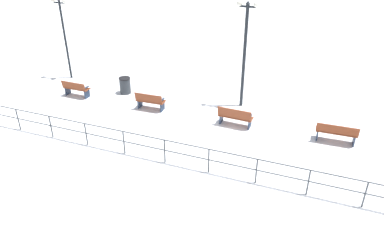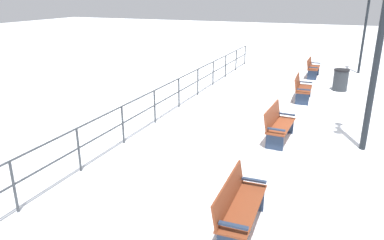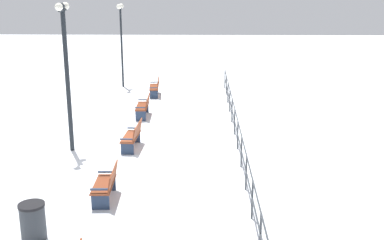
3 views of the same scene
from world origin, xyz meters
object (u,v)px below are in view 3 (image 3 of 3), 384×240
object	(u,v)px
lamppost_near	(121,29)
lamppost_middle	(66,61)
bench_fourth	(107,184)
bench_third	(133,136)
trash_bin	(33,221)
bench_nearest	(156,86)
bench_second	(144,106)

from	to	relation	value
lamppost_near	lamppost_middle	distance (m)	10.86
bench_fourth	lamppost_near	distance (m)	15.17
bench_third	lamppost_near	size ratio (longest dim) A/B	0.34
trash_bin	bench_fourth	bearing A→B (deg)	-121.02
bench_third	lamppost_middle	distance (m)	3.38
bench_nearest	lamppost_near	world-z (taller)	lamppost_near
bench_third	bench_fourth	size ratio (longest dim) A/B	1.10
trash_bin	bench_third	bearing A→B (deg)	-102.17
lamppost_middle	lamppost_near	bearing A→B (deg)	-90.00
trash_bin	bench_nearest	bearing A→B (deg)	-95.14
lamppost_near	bench_fourth	bearing A→B (deg)	97.63
bench_nearest	lamppost_near	distance (m)	4.09
lamppost_near	trash_bin	bearing A→B (deg)	92.50
lamppost_near	trash_bin	world-z (taller)	lamppost_near
bench_third	bench_second	bearing A→B (deg)	-85.84
bench_fourth	lamppost_middle	distance (m)	5.14
bench_fourth	lamppost_near	bearing A→B (deg)	-84.64
bench_nearest	bench_fourth	bearing A→B (deg)	84.61
lamppost_middle	bench_second	bearing A→B (deg)	-113.76
lamppost_near	bench_third	bearing A→B (deg)	101.11
bench_nearest	bench_third	bearing A→B (deg)	85.16
bench_nearest	bench_second	bearing A→B (deg)	83.60
bench_second	lamppost_middle	xyz separation A→B (m)	(1.95, 4.44, 2.63)
bench_fourth	lamppost_near	world-z (taller)	lamppost_near
lamppost_near	trash_bin	xyz separation A→B (m)	(-0.74, 16.85, -2.79)
bench_third	lamppost_near	world-z (taller)	lamppost_near
lamppost_near	trash_bin	distance (m)	17.10
bench_fourth	bench_nearest	bearing A→B (deg)	-92.59
bench_third	bench_fourth	xyz separation A→B (m)	(0.10, 4.18, -0.01)
bench_fourth	bench_third	bearing A→B (deg)	-93.69
bench_fourth	lamppost_middle	world-z (taller)	lamppost_middle
bench_second	bench_fourth	xyz separation A→B (m)	(-0.03, 8.36, -0.03)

